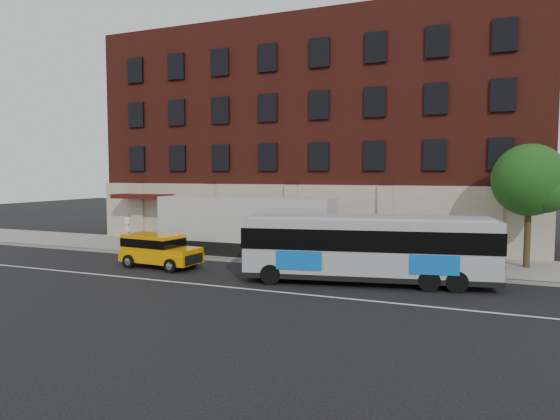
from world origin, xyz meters
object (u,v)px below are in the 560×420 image
at_px(sign_pole, 128,230).
at_px(shipping_container, 245,228).
at_px(city_bus, 368,247).
at_px(yellow_suv, 158,249).
at_px(street_tree, 530,183).

xyz_separation_m(sign_pole, shipping_container, (7.13, 1.45, 0.28)).
height_order(city_bus, yellow_suv, city_bus).
relative_size(street_tree, yellow_suv, 1.36).
bearing_deg(shipping_container, sign_pole, -168.49).
relative_size(sign_pole, street_tree, 0.40).
bearing_deg(sign_pole, shipping_container, 11.51).
relative_size(street_tree, city_bus, 0.55).
xyz_separation_m(street_tree, city_bus, (-6.82, -6.02, -2.75)).
height_order(sign_pole, city_bus, city_bus).
distance_m(city_bus, yellow_suv, 10.95).
xyz_separation_m(city_bus, shipping_container, (-8.08, 4.14, 0.07)).
bearing_deg(shipping_container, yellow_suv, -122.57).
bearing_deg(street_tree, yellow_suv, -160.36).
xyz_separation_m(sign_pole, street_tree, (22.04, 3.34, 2.96)).
distance_m(street_tree, city_bus, 9.51).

